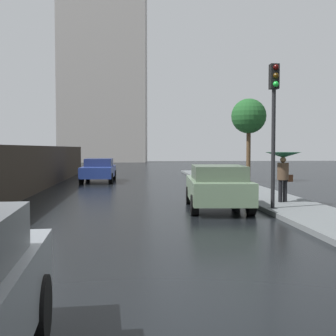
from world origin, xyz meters
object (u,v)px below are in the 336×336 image
(pedestrian_with_umbrella_near, at_px, (283,162))
(street_tree_mid, at_px, (249,117))
(car_blue_far_ahead, at_px, (99,170))
(traffic_light, at_px, (274,109))
(car_green_mid_road, at_px, (218,186))

(pedestrian_with_umbrella_near, distance_m, street_tree_mid, 10.68)
(car_blue_far_ahead, xyz_separation_m, street_tree_mid, (8.73, -0.86, 3.09))
(traffic_light, relative_size, street_tree_mid, 0.90)
(car_green_mid_road, bearing_deg, street_tree_mid, 74.06)
(car_blue_far_ahead, distance_m, pedestrian_with_umbrella_near, 13.24)
(pedestrian_with_umbrella_near, distance_m, traffic_light, 2.33)
(car_blue_far_ahead, relative_size, pedestrian_with_umbrella_near, 2.50)
(car_green_mid_road, xyz_separation_m, pedestrian_with_umbrella_near, (2.38, 0.62, 0.77))
(car_green_mid_road, relative_size, car_blue_far_ahead, 0.97)
(car_blue_far_ahead, xyz_separation_m, traffic_light, (6.26, -12.57, 2.47))
(car_green_mid_road, distance_m, car_blue_far_ahead, 12.68)
(car_blue_far_ahead, distance_m, street_tree_mid, 9.30)
(pedestrian_with_umbrella_near, bearing_deg, street_tree_mid, -112.22)
(car_green_mid_road, relative_size, street_tree_mid, 0.85)
(pedestrian_with_umbrella_near, xyz_separation_m, street_tree_mid, (1.64, 10.30, 2.28))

